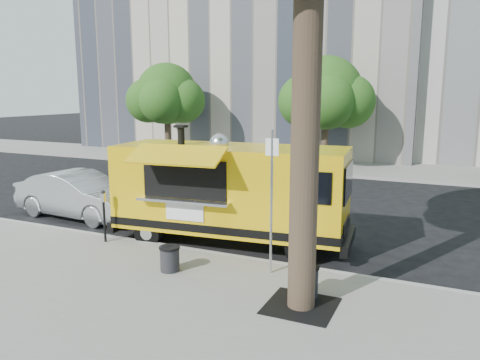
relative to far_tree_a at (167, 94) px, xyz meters
The scene contains 13 objects.
ground 16.30m from the far_tree_a, 50.89° to the right, with size 120.00×120.00×0.00m, color black.
sidewalk 19.48m from the far_tree_a, 58.47° to the right, with size 60.00×6.00×0.15m, color gray.
curb 16.99m from the far_tree_a, 52.92° to the right, with size 60.00×0.14×0.16m, color #999993.
far_sidewalk 10.73m from the far_tree_a, ahead, with size 60.00×5.00×0.15m, color gray.
tree_well 20.00m from the far_tree_a, 50.16° to the right, with size 1.20×1.20×0.02m, color black.
far_tree_a is the anchor object (origin of this frame).
far_tree_b 9.01m from the far_tree_a, ahead, with size 3.60×3.60×5.50m.
sign_post 18.14m from the far_tree_a, 50.17° to the right, with size 0.28×0.06×3.00m.
parking_meter 15.59m from the far_tree_a, 62.85° to the right, with size 0.11×0.11×1.33m.
food_truck 15.74m from the far_tree_a, 51.23° to the right, with size 6.32×3.29×3.02m.
sedan 12.83m from the far_tree_a, 69.62° to the right, with size 1.52×4.36×1.44m, color #BABBC1.
trash_bin_left 17.81m from the far_tree_a, 56.82° to the right, with size 0.44×0.44×0.53m.
trash_bin_right 19.59m from the far_tree_a, 49.44° to the right, with size 0.49×0.49×0.59m.
Camera 1 is at (4.82, -10.27, 3.88)m, focal length 35.00 mm.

